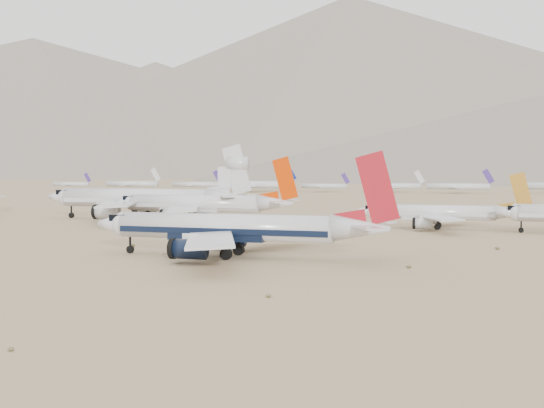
# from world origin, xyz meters

# --- Properties ---
(ground) EXTENTS (7000.00, 7000.00, 0.00)m
(ground) POSITION_xyz_m (0.00, 0.00, 0.00)
(ground) COLOR #7F684A
(ground) RESTS_ON ground
(main_airliner) EXTENTS (51.93, 50.72, 18.33)m
(main_airliner) POSITION_xyz_m (-5.39, 5.40, 5.04)
(main_airliner) COLOR silver
(main_airliner) RESTS_ON ground
(row2_gold_tail) EXTENTS (41.08, 40.17, 14.63)m
(row2_gold_tail) POSITION_xyz_m (25.21, 72.63, 4.09)
(row2_gold_tail) COLOR silver
(row2_gold_tail) RESTS_ON ground
(row2_orange_tail) EXTENTS (52.56, 51.41, 18.75)m
(row2_orange_tail) POSITION_xyz_m (-40.73, 73.80, 5.26)
(row2_orange_tail) COLOR silver
(row2_orange_tail) RESTS_ON ground
(row2_white_trijet) EXTENTS (63.43, 61.99, 22.48)m
(row2_white_trijet) POSITION_xyz_m (-60.84, 78.81, 6.51)
(row2_white_trijet) COLOR silver
(row2_white_trijet) RESTS_ON ground
(distant_storage_row) EXTENTS (604.26, 64.78, 16.33)m
(distant_storage_row) POSITION_xyz_m (34.08, 332.97, 4.43)
(distant_storage_row) COLOR silver
(distant_storage_row) RESTS_ON ground
(mountain_range) EXTENTS (7354.00, 3024.00, 470.00)m
(mountain_range) POSITION_xyz_m (70.18, 1648.01, 190.32)
(mountain_range) COLOR slate
(mountain_range) RESTS_ON ground
(desert_scrub) EXTENTS (261.14, 121.67, 0.63)m
(desert_scrub) POSITION_xyz_m (-0.11, -30.49, 0.29)
(desert_scrub) COLOR brown
(desert_scrub) RESTS_ON ground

